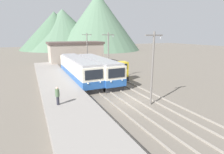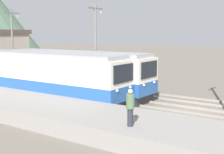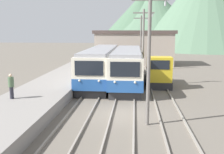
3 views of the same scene
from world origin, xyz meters
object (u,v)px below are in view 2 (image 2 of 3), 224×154
(shunting_locomotive, at_px, (102,76))
(catenary_mast_mid, at_px, (95,45))
(commuter_train_center, at_px, (76,74))
(catenary_mast_far, at_px, (12,43))
(person_on_platform, at_px, (130,106))
(commuter_train_left, at_px, (41,77))

(shunting_locomotive, xyz_separation_m, catenary_mast_mid, (-1.49, -0.40, 2.81))
(commuter_train_center, relative_size, catenary_mast_far, 1.84)
(shunting_locomotive, distance_m, person_on_platform, 14.00)
(commuter_train_left, bearing_deg, commuter_train_center, -20.24)
(commuter_train_center, distance_m, catenary_mast_far, 10.20)
(commuter_train_left, distance_m, catenary_mast_far, 10.06)
(commuter_train_left, bearing_deg, catenary_mast_mid, -24.17)
(person_on_platform, bearing_deg, catenary_mast_far, 65.30)
(catenary_mast_mid, distance_m, person_on_platform, 12.82)
(commuter_train_center, relative_size, catenary_mast_mid, 1.84)
(shunting_locomotive, relative_size, catenary_mast_mid, 0.65)
(catenary_mast_mid, bearing_deg, person_on_platform, -135.47)
(catenary_mast_mid, relative_size, catenary_mast_far, 1.00)
(commuter_train_left, height_order, person_on_platform, commuter_train_left)
(shunting_locomotive, distance_m, catenary_mast_mid, 3.20)
(catenary_mast_far, bearing_deg, commuter_train_center, -98.73)
(shunting_locomotive, height_order, catenary_mast_mid, catenary_mast_mid)
(catenary_mast_mid, bearing_deg, commuter_train_left, 155.83)
(commuter_train_left, distance_m, shunting_locomotive, 6.02)
(commuter_train_center, height_order, catenary_mast_mid, catenary_mast_mid)
(commuter_train_center, bearing_deg, person_on_platform, -127.53)
(commuter_train_center, xyz_separation_m, person_on_platform, (-7.49, -9.75, 0.13))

